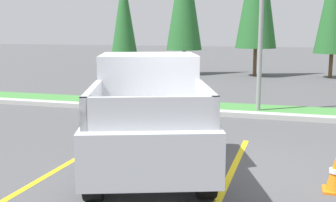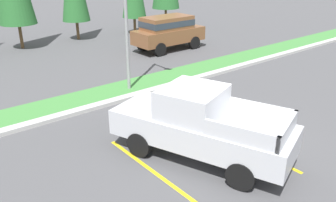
{
  "view_description": "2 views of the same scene",
  "coord_description": "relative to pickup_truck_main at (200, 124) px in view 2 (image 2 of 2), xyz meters",
  "views": [
    {
      "loc": [
        1.61,
        -7.46,
        2.54
      ],
      "look_at": [
        -1.08,
        1.43,
        0.99
      ],
      "focal_mm": 45.34,
      "sensor_mm": 36.0,
      "label": 1
    },
    {
      "loc": [
        -7.36,
        -6.52,
        5.47
      ],
      "look_at": [
        -0.95,
        1.36,
        1.28
      ],
      "focal_mm": 37.49,
      "sensor_mm": 36.0,
      "label": 2
    }
  ],
  "objects": [
    {
      "name": "traffic_cone",
      "position": [
        3.28,
        -0.42,
        -0.75
      ],
      "size": [
        0.36,
        0.36,
        0.6
      ],
      "color": "orange",
      "rests_on": "ground"
    },
    {
      "name": "suv_distant",
      "position": [
        7.4,
        10.51,
        0.2
      ],
      "size": [
        4.62,
        1.99,
        2.1
      ],
      "color": "black",
      "rests_on": "ground"
    },
    {
      "name": "pickup_truck_main",
      "position": [
        0.0,
        0.0,
        0.0
      ],
      "size": [
        3.56,
        5.55,
        2.1
      ],
      "color": "black",
      "rests_on": "ground"
    },
    {
      "name": "curb_strip",
      "position": [
        0.99,
        5.12,
        -0.97
      ],
      "size": [
        56.0,
        0.4,
        0.15
      ],
      "primitive_type": "cube",
      "color": "#B2B2AD",
      "rests_on": "ground"
    },
    {
      "name": "grass_median",
      "position": [
        0.99,
        6.22,
        -1.01
      ],
      "size": [
        56.0,
        1.8,
        0.06
      ],
      "primitive_type": "cube",
      "color": "#42843D",
      "rests_on": "ground"
    },
    {
      "name": "parking_line_far",
      "position": [
        1.57,
        -0.05,
        -1.04
      ],
      "size": [
        0.12,
        4.8,
        0.01
      ],
      "primitive_type": "cube",
      "color": "yellow",
      "rests_on": "ground"
    },
    {
      "name": "parking_line_near",
      "position": [
        -1.53,
        -0.05,
        -1.04
      ],
      "size": [
        0.12,
        4.8,
        0.01
      ],
      "primitive_type": "cube",
      "color": "yellow",
      "rests_on": "ground"
    },
    {
      "name": "ground_plane",
      "position": [
        0.99,
        0.12,
        -1.04
      ],
      "size": [
        120.0,
        120.0,
        0.0
      ],
      "primitive_type": "plane",
      "color": "#4C4C4F"
    }
  ]
}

